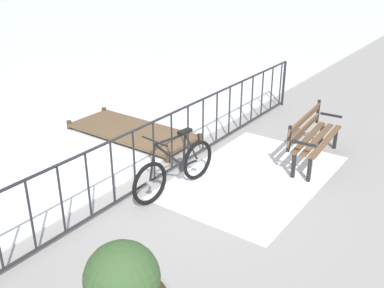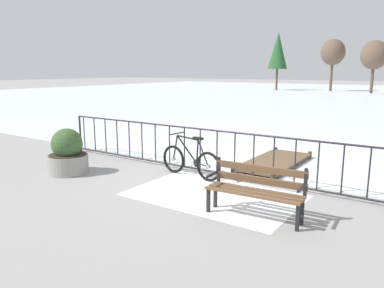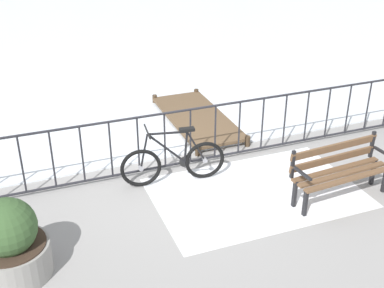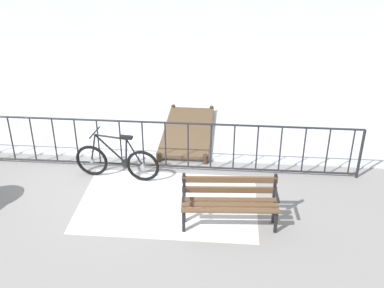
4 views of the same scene
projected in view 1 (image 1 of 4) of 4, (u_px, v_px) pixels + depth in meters
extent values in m
plane|color=gray|center=(164.00, 177.00, 7.46)|extent=(160.00, 160.00, 0.00)
cube|color=white|center=(254.00, 176.00, 7.48)|extent=(3.22, 2.09, 0.01)
cylinder|color=#232328|center=(162.00, 118.00, 7.04)|extent=(9.00, 0.04, 0.04)
cylinder|color=#232328|center=(164.00, 173.00, 7.43)|extent=(9.00, 0.04, 0.04)
cylinder|color=#232328|center=(284.00, 84.00, 10.59)|extent=(0.06, 0.06, 1.05)
cylinder|color=#232328|center=(31.00, 216.00, 5.37)|extent=(0.03, 0.03, 0.97)
cylinder|color=#232328|center=(61.00, 200.00, 5.71)|extent=(0.03, 0.03, 0.97)
cylinder|color=#232328|center=(88.00, 186.00, 6.05)|extent=(0.03, 0.03, 0.97)
cylinder|color=#232328|center=(112.00, 173.00, 6.39)|extent=(0.03, 0.03, 0.97)
cylinder|color=#232328|center=(134.00, 161.00, 6.73)|extent=(0.03, 0.03, 0.97)
cylinder|color=#232328|center=(154.00, 151.00, 7.06)|extent=(0.03, 0.03, 0.97)
cylinder|color=#232328|center=(172.00, 141.00, 7.40)|extent=(0.03, 0.03, 0.97)
cylinder|color=#232328|center=(188.00, 133.00, 7.74)|extent=(0.03, 0.03, 0.97)
cylinder|color=#232328|center=(203.00, 125.00, 8.08)|extent=(0.03, 0.03, 0.97)
cylinder|color=#232328|center=(217.00, 118.00, 8.42)|extent=(0.03, 0.03, 0.97)
cylinder|color=#232328|center=(229.00, 111.00, 8.75)|extent=(0.03, 0.03, 0.97)
cylinder|color=#232328|center=(241.00, 105.00, 9.09)|extent=(0.03, 0.03, 0.97)
cylinder|color=#232328|center=(252.00, 99.00, 9.43)|extent=(0.03, 0.03, 0.97)
cylinder|color=#232328|center=(262.00, 93.00, 9.77)|extent=(0.03, 0.03, 0.97)
cylinder|color=#232328|center=(272.00, 88.00, 10.11)|extent=(0.03, 0.03, 0.97)
cylinder|color=#232328|center=(280.00, 84.00, 10.44)|extent=(0.03, 0.03, 0.97)
torus|color=black|center=(198.00, 160.00, 7.30)|extent=(0.66, 0.14, 0.66)
cylinder|color=gray|center=(198.00, 160.00, 7.30)|extent=(0.09, 0.07, 0.08)
torus|color=black|center=(150.00, 183.00, 6.59)|extent=(0.66, 0.14, 0.66)
cylinder|color=gray|center=(150.00, 183.00, 6.59)|extent=(0.09, 0.07, 0.08)
cylinder|color=black|center=(184.00, 150.00, 6.97)|extent=(0.08, 0.04, 0.53)
cylinder|color=black|center=(170.00, 156.00, 6.75)|extent=(0.61, 0.11, 0.59)
cylinder|color=black|center=(170.00, 139.00, 6.66)|extent=(0.63, 0.11, 0.07)
cylinder|color=black|center=(191.00, 163.00, 7.18)|extent=(0.34, 0.07, 0.05)
cylinder|color=black|center=(192.00, 147.00, 7.09)|extent=(0.32, 0.07, 0.56)
cylinder|color=black|center=(152.00, 164.00, 6.51)|extent=(0.16, 0.05, 0.59)
cube|color=black|center=(185.00, 131.00, 6.86)|extent=(0.25, 0.13, 0.05)
cylinder|color=black|center=(155.00, 141.00, 6.42)|extent=(0.09, 0.52, 0.03)
cylinder|color=black|center=(183.00, 166.00, 7.06)|extent=(0.18, 0.04, 0.18)
cube|color=brown|center=(309.00, 137.00, 7.88)|extent=(1.60, 0.21, 0.04)
cube|color=brown|center=(317.00, 139.00, 7.81)|extent=(1.60, 0.21, 0.04)
cube|color=brown|center=(326.00, 141.00, 7.73)|extent=(1.60, 0.21, 0.04)
cube|color=brown|center=(304.00, 129.00, 7.87)|extent=(1.60, 0.16, 0.12)
cube|color=brown|center=(305.00, 118.00, 7.79)|extent=(1.60, 0.16, 0.12)
cube|color=black|center=(335.00, 138.00, 8.42)|extent=(0.05, 0.06, 0.44)
cube|color=black|center=(321.00, 135.00, 8.55)|extent=(0.05, 0.06, 0.44)
cube|color=black|center=(318.00, 111.00, 8.43)|extent=(0.05, 0.05, 0.45)
cube|color=black|center=(331.00, 115.00, 8.32)|extent=(0.07, 0.40, 0.04)
cube|color=black|center=(309.00, 169.00, 7.24)|extent=(0.05, 0.06, 0.44)
cube|color=black|center=(294.00, 165.00, 7.37)|extent=(0.05, 0.06, 0.44)
cube|color=black|center=(289.00, 139.00, 7.24)|extent=(0.05, 0.05, 0.45)
cube|color=black|center=(304.00, 144.00, 7.13)|extent=(0.07, 0.40, 0.04)
sphere|color=#38562D|center=(122.00, 279.00, 4.16)|extent=(0.72, 0.72, 0.72)
cube|color=brown|center=(132.00, 131.00, 8.99)|extent=(1.10, 2.59, 0.06)
cylinder|color=#433323|center=(168.00, 157.00, 7.94)|extent=(0.10, 0.10, 0.20)
cylinder|color=#433323|center=(200.00, 139.00, 8.68)|extent=(0.10, 0.10, 0.20)
cylinder|color=#433323|center=(69.00, 125.00, 9.32)|extent=(0.10, 0.10, 0.20)
cylinder|color=#433323|center=(104.00, 112.00, 10.05)|extent=(0.10, 0.10, 0.20)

